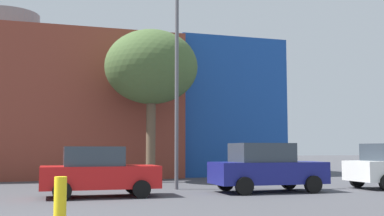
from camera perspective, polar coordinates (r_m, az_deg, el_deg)
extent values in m
cube|color=brown|center=(32.28, -21.84, -0.14)|extent=(20.58, 12.32, 8.43)
cube|color=#19479E|center=(33.94, 1.93, -0.54)|extent=(6.89, 11.09, 8.65)
cylinder|color=slate|center=(33.10, -21.55, 8.88)|extent=(4.00, 4.00, 2.00)
cube|color=red|center=(16.92, -11.10, -8.23)|extent=(4.06, 1.74, 0.77)
cube|color=#333D47|center=(16.87, -11.88, -5.76)|extent=(2.03, 1.55, 0.68)
cylinder|color=black|center=(18.00, -7.22, -9.32)|extent=(0.62, 0.21, 0.62)
cylinder|color=black|center=(16.25, -6.16, -9.80)|extent=(0.62, 0.21, 0.62)
cylinder|color=black|center=(17.75, -15.67, -9.23)|extent=(0.62, 0.21, 0.62)
cylinder|color=black|center=(15.97, -15.54, -9.73)|extent=(0.62, 0.21, 0.62)
cube|color=navy|center=(18.70, 9.23, -7.77)|extent=(4.39, 1.88, 0.84)
cube|color=#333D47|center=(18.57, 8.47, -5.38)|extent=(2.19, 1.67, 0.73)
cylinder|color=black|center=(20.22, 11.68, -8.71)|extent=(0.67, 0.23, 0.67)
cylinder|color=black|center=(18.56, 14.53, -8.99)|extent=(0.67, 0.23, 0.67)
cylinder|color=black|center=(19.05, 4.10, -9.03)|extent=(0.67, 0.23, 0.67)
cylinder|color=black|center=(17.27, 6.40, -9.43)|extent=(0.67, 0.23, 0.67)
cylinder|color=black|center=(22.01, 19.46, -8.21)|extent=(0.67, 0.23, 0.67)
cylinder|color=brown|center=(24.00, -5.04, -3.52)|extent=(0.48, 0.48, 4.58)
ellipsoid|color=#476033|center=(24.36, -4.97, 4.99)|extent=(4.79, 4.79, 3.83)
cylinder|color=yellow|center=(9.56, -15.77, -11.45)|extent=(0.24, 0.24, 1.14)
cylinder|color=#59595E|center=(19.87, -1.87, 2.63)|extent=(0.16, 0.16, 8.63)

